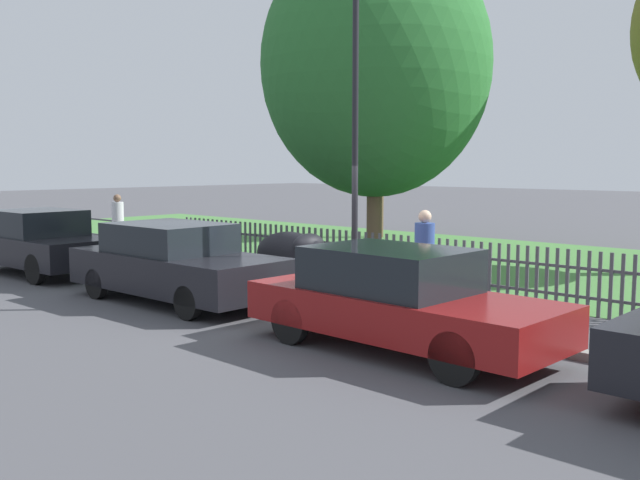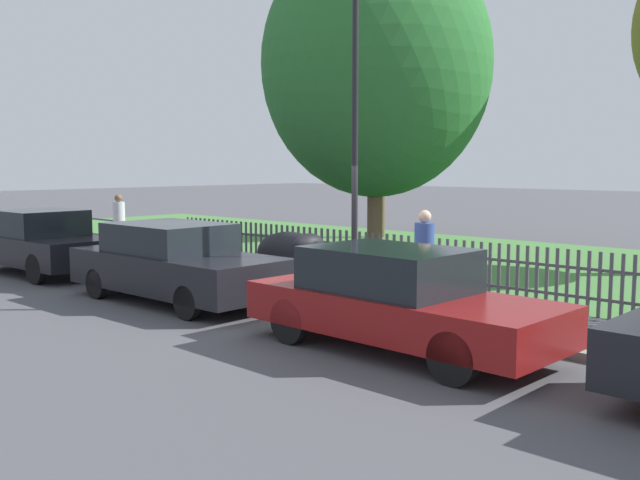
% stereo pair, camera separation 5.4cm
% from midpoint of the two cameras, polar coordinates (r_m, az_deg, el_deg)
% --- Properties ---
extents(ground_plane, '(120.00, 120.00, 0.00)m').
position_cam_midpoint_polar(ground_plane, '(12.48, -0.91, -5.60)').
color(ground_plane, '#4C4C51').
extents(kerb_stone, '(43.14, 0.20, 0.12)m').
position_cam_midpoint_polar(kerb_stone, '(12.53, -0.60, -5.26)').
color(kerb_stone, gray).
rests_on(kerb_stone, ground).
extents(grass_strip, '(43.14, 10.12, 0.01)m').
position_cam_midpoint_polar(grass_strip, '(18.82, 15.82, -1.85)').
color(grass_strip, '#477F3D').
rests_on(grass_strip, ground).
extents(park_fence, '(43.14, 0.05, 1.10)m').
position_cam_midpoint_polar(park_fence, '(14.48, 6.70, -1.79)').
color(park_fence, '#4C4C51').
rests_on(park_fence, ground).
extents(parked_car_silver_hatchback, '(4.12, 1.95, 1.48)m').
position_cam_midpoint_polar(parked_car_silver_hatchback, '(17.65, -21.52, -0.14)').
color(parked_car_silver_hatchback, black).
rests_on(parked_car_silver_hatchback, ground).
extents(parked_car_black_saloon, '(4.49, 1.90, 1.44)m').
position_cam_midpoint_polar(parked_car_black_saloon, '(13.36, -11.62, -1.81)').
color(parked_car_black_saloon, black).
rests_on(parked_car_black_saloon, ground).
extents(parked_car_navy_estate, '(4.44, 1.82, 1.40)m').
position_cam_midpoint_polar(parked_car_navy_estate, '(9.73, 6.12, -4.73)').
color(parked_car_navy_estate, maroon).
rests_on(parked_car_navy_estate, ground).
extents(covered_motorcycle, '(2.09, 0.75, 1.18)m').
position_cam_midpoint_polar(covered_motorcycle, '(14.31, -2.24, -1.22)').
color(covered_motorcycle, black).
rests_on(covered_motorcycle, ground).
extents(tree_nearest_kerb, '(4.05, 4.05, 7.87)m').
position_cam_midpoint_polar(tree_nearest_kerb, '(24.87, 4.71, 12.96)').
color(tree_nearest_kerb, brown).
rests_on(tree_nearest_kerb, ground).
extents(tree_behind_motorcycle, '(5.25, 5.25, 7.80)m').
position_cam_midpoint_polar(tree_behind_motorcycle, '(16.77, 4.36, 13.79)').
color(tree_behind_motorcycle, brown).
rests_on(tree_behind_motorcycle, ground).
extents(pedestrian_near_fence, '(0.40, 0.40, 1.73)m').
position_cam_midpoint_polar(pedestrian_near_fence, '(12.59, 8.23, -1.03)').
color(pedestrian_near_fence, '#2D3351').
rests_on(pedestrian_near_fence, ground).
extents(pedestrian_by_lamp, '(0.41, 0.41, 1.67)m').
position_cam_midpoint_polar(pedestrian_by_lamp, '(21.21, -15.94, 1.57)').
color(pedestrian_by_lamp, slate).
rests_on(pedestrian_by_lamp, ground).
extents(street_lamp, '(0.20, 0.79, 6.67)m').
position_cam_midpoint_polar(street_lamp, '(12.54, 2.45, 13.30)').
color(street_lamp, black).
rests_on(street_lamp, ground).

